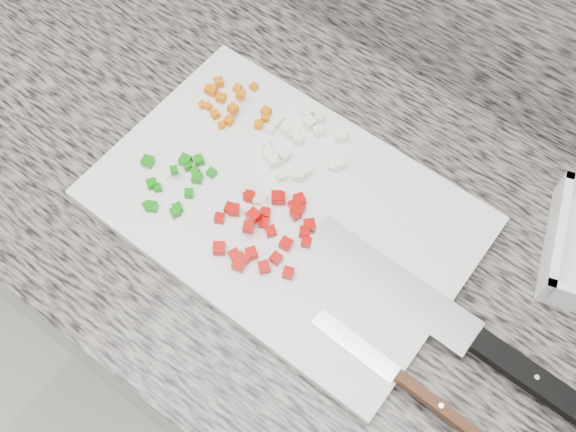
% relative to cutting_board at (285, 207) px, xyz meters
% --- Properties ---
extents(cabinet, '(3.92, 0.62, 0.86)m').
position_rel_cutting_board_xyz_m(cabinet, '(-0.04, 0.02, -0.48)').
color(cabinet, silver).
rests_on(cabinet, ground).
extents(countertop, '(3.96, 0.64, 0.04)m').
position_rel_cutting_board_xyz_m(countertop, '(-0.04, 0.02, -0.03)').
color(countertop, slate).
rests_on(countertop, cabinet).
extents(cutting_board, '(0.50, 0.34, 0.02)m').
position_rel_cutting_board_xyz_m(cutting_board, '(0.00, 0.00, 0.00)').
color(cutting_board, white).
rests_on(cutting_board, countertop).
extents(carrot_pile, '(0.11, 0.09, 0.02)m').
position_rel_cutting_board_xyz_m(carrot_pile, '(-0.16, 0.09, 0.02)').
color(carrot_pile, '#DD6704').
rests_on(carrot_pile, cutting_board).
extents(onion_pile, '(0.13, 0.13, 0.01)m').
position_rel_cutting_board_xyz_m(onion_pile, '(-0.04, 0.09, 0.02)').
color(onion_pile, white).
rests_on(onion_pile, cutting_board).
extents(green_pepper_pile, '(0.10, 0.11, 0.02)m').
position_rel_cutting_board_xyz_m(green_pepper_pile, '(-0.14, -0.06, 0.01)').
color(green_pepper_pile, '#0D7C0B').
rests_on(green_pepper_pile, cutting_board).
extents(red_pepper_pile, '(0.14, 0.14, 0.02)m').
position_rel_cutting_board_xyz_m(red_pepper_pile, '(0.00, -0.05, 0.02)').
color(red_pepper_pile, '#B00602').
rests_on(red_pepper_pile, cutting_board).
extents(garlic_pile, '(0.05, 0.05, 0.01)m').
position_rel_cutting_board_xyz_m(garlic_pile, '(-0.03, -0.02, 0.01)').
color(garlic_pile, beige).
rests_on(garlic_pile, cutting_board).
extents(chef_knife, '(0.39, 0.06, 0.02)m').
position_rel_cutting_board_xyz_m(chef_knife, '(0.30, -0.02, 0.01)').
color(chef_knife, silver).
rests_on(chef_knife, cutting_board).
extents(paring_knife, '(0.23, 0.03, 0.02)m').
position_rel_cutting_board_xyz_m(paring_knife, '(0.27, -0.11, 0.01)').
color(paring_knife, silver).
rests_on(paring_knife, cutting_board).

